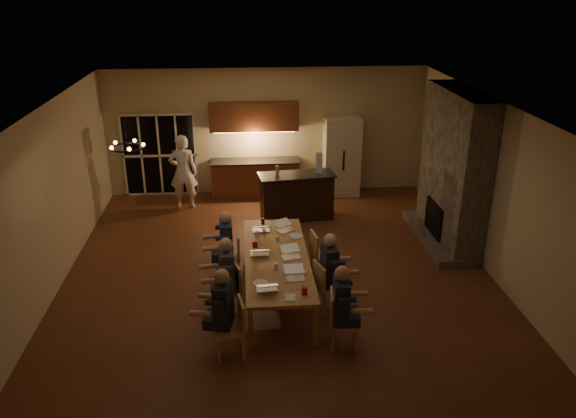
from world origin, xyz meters
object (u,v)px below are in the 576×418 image
Objects in this scene: laptop_f at (286,225)px; plate_far at (296,236)px; can_silver at (285,271)px; bar_bottle at (277,171)px; laptop_e at (261,225)px; redcup_near at (305,291)px; dining_table at (277,275)px; laptop_c at (260,248)px; chair_left_mid at (225,290)px; chair_left_near at (229,329)px; person_left_mid at (227,276)px; bar_blender at (319,163)px; chair_left_far at (228,256)px; chandelier at (127,147)px; plate_near at (299,272)px; standing_person at (183,172)px; refrigerator at (341,157)px; chair_right_mid at (330,286)px; person_right_mid at (329,272)px; can_cola at (263,221)px; person_right_near at (341,308)px; mug_front at (276,266)px; laptop_b at (294,273)px; laptop_a at (266,283)px; mug_mid at (277,238)px; chair_right_far at (324,254)px; chair_right_near at (344,319)px; bar_island at (297,196)px; person_left_near at (224,311)px; redcup_mid at (255,244)px; person_left_far at (227,246)px; plate_left at (260,283)px.

laptop_f is 1.26× the size of plate_far.
can_silver is 0.50× the size of bar_bottle.
laptop_e reaches higher than redcup_near.
laptop_c reaches higher than dining_table.
dining_table is 3.59× the size of chair_left_mid.
chair_left_near is 1.17m from person_left_mid.
chair_left_far is at bearing -118.26° from bar_blender.
laptop_f is (2.58, 1.00, -1.89)m from chandelier.
plate_near is (-0.02, 0.67, -0.05)m from redcup_near.
standing_person is (-1.12, 4.79, 0.22)m from person_left_mid.
person_left_mid is 0.87m from laptop_c.
refrigerator reaches higher than chair_right_mid.
refrigerator is 5.53m from person_right_mid.
chandelier is 4.43m from bar_bottle.
person_left_mid is 11.50× the size of can_cola.
person_right_near reaches higher than mug_front.
laptop_b is (0.23, -0.81, 0.49)m from dining_table.
chair_left_mid is 0.64× the size of person_left_mid.
mug_mid is at bearing -105.24° from laptop_a.
chair_right_far is 2.89m from bar_bottle.
mug_mid is (-0.87, 2.17, 0.36)m from chair_right_near.
laptop_e is 2.67× the size of redcup_near.
chair_left_far is 2.87m from person_right_near.
person_right_mid reaches higher than bar_island.
chair_right_mid is 0.64× the size of person_left_near.
chandelier reaches higher than chair_left_far.
can_silver is (0.96, -1.30, 0.37)m from chair_left_far.
laptop_f is at bearing -120.92° from laptop_c.
bar_blender is (0.36, 3.96, 0.63)m from person_right_mid.
chair_left_near is at bearing 71.91° from laptop_c.
redcup_mid is at bearing 72.76° from laptop_e.
chair_right_far is 2.78× the size of laptop_a.
person_left_mid is 1.75m from laptop_e.
person_left_near is 1.00× the size of person_right_mid.
plate_far is (-0.44, 1.34, 0.31)m from chair_right_mid.
refrigerator is 5.08m from redcup_mid.
bar_bottle reaches higher than mug_mid.
person_right_mid reaches higher than laptop_e.
bar_bottle is (1.05, 4.98, 0.76)m from chair_left_near.
chair_right_mid is at bearing -86.65° from bar_blender.
chair_left_near is 2.28m from person_left_far.
person_right_mid is (-1.13, -5.40, -0.31)m from refrigerator.
person_right_mid is 1.30m from laptop_c.
redcup_mid is at bearing -90.68° from laptop_a.
chandelier reaches higher than can_silver.
plate_far is (-0.52, 0.17, 0.31)m from chair_right_far.
standing_person is 2.41m from bar_bottle.
bar_island is 4.41m from plate_left.
redcup_near is 2.07m from plate_far.
chair_left_near is 2.76m from plate_far.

